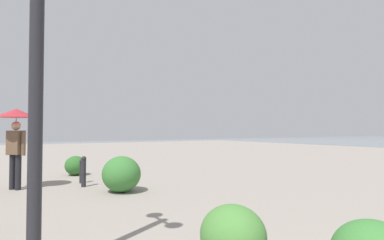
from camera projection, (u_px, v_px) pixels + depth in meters
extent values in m
cylinder|color=#232328|center=(36.00, 85.00, 3.25)|extent=(0.14, 0.14, 3.92)
cylinder|color=black|center=(18.00, 172.00, 7.94)|extent=(0.14, 0.14, 0.90)
cylinder|color=black|center=(12.00, 171.00, 8.01)|extent=(0.14, 0.14, 0.90)
cube|color=brown|center=(16.00, 142.00, 8.00)|extent=(0.46, 0.43, 0.60)
sphere|color=tan|center=(16.00, 126.00, 8.01)|extent=(0.22, 0.22, 0.22)
cylinder|color=brown|center=(23.00, 144.00, 7.90)|extent=(0.10, 0.10, 0.58)
cylinder|color=brown|center=(8.00, 144.00, 8.09)|extent=(0.10, 0.10, 0.58)
cone|color=#B22833|center=(16.00, 113.00, 8.02)|extent=(1.00, 1.00, 0.22)
cylinder|color=gray|center=(16.00, 130.00, 8.01)|extent=(0.02, 0.02, 0.80)
cylinder|color=#232328|center=(84.00, 173.00, 8.37)|extent=(0.12, 0.12, 0.70)
sphere|color=#232328|center=(84.00, 159.00, 8.38)|extent=(0.13, 0.13, 0.13)
cylinder|color=#232328|center=(82.00, 173.00, 8.95)|extent=(0.12, 0.12, 0.57)
sphere|color=#232328|center=(82.00, 161.00, 8.96)|extent=(0.13, 0.13, 0.13)
ellipsoid|color=#477F38|center=(233.00, 235.00, 3.53)|extent=(0.79, 0.71, 0.67)
ellipsoid|color=#387533|center=(121.00, 174.00, 7.68)|extent=(1.01, 0.91, 0.86)
ellipsoid|color=#2D6628|center=(75.00, 166.00, 10.50)|extent=(0.75, 0.67, 0.63)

